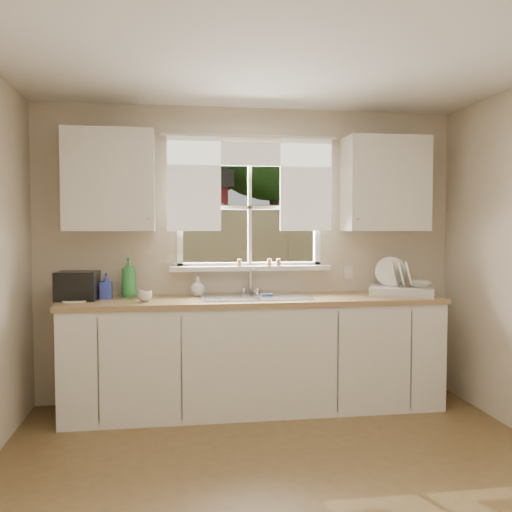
{
  "coord_description": "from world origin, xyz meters",
  "views": [
    {
      "loc": [
        -0.64,
        -2.63,
        1.48
      ],
      "look_at": [
        0.0,
        1.65,
        1.25
      ],
      "focal_mm": 38.0,
      "sensor_mm": 36.0,
      "label": 1
    }
  ],
  "objects": [
    {
      "name": "soap_bottle_a",
      "position": [
        -1.02,
        1.88,
        1.07
      ],
      "size": [
        0.15,
        0.15,
        0.33
      ],
      "primitive_type": "imported",
      "rotation": [
        0.0,
        0.0,
        -0.21
      ],
      "color": "#2E8C3E",
      "rests_on": "countertop"
    },
    {
      "name": "base_cabinets",
      "position": [
        0.0,
        1.68,
        0.43
      ],
      "size": [
        3.0,
        0.62,
        0.87
      ],
      "primitive_type": "cube",
      "color": "silver",
      "rests_on": "ground"
    },
    {
      "name": "dish_rack",
      "position": [
        1.25,
        1.69,
        0.97
      ],
      "size": [
        0.63,
        0.56,
        0.32
      ],
      "color": "silver",
      "rests_on": "countertop"
    },
    {
      "name": "sink",
      "position": [
        0.0,
        1.71,
        0.84
      ],
      "size": [
        0.88,
        0.52,
        0.4
      ],
      "color": "#B7B7BC",
      "rests_on": "countertop"
    },
    {
      "name": "soap_bottle_b",
      "position": [
        -1.19,
        1.8,
        1.01
      ],
      "size": [
        0.09,
        0.1,
        0.2
      ],
      "primitive_type": "imported",
      "rotation": [
        0.0,
        0.0,
        -0.01
      ],
      "color": "blue",
      "rests_on": "countertop"
    },
    {
      "name": "upper_cabinet_right",
      "position": [
        1.15,
        1.82,
        1.85
      ],
      "size": [
        0.7,
        0.33,
        0.8
      ],
      "primitive_type": "cube",
      "color": "silver",
      "rests_on": "room_walls"
    },
    {
      "name": "sill_jars",
      "position": [
        0.1,
        1.94,
        1.18
      ],
      "size": [
        0.38,
        0.04,
        0.06
      ],
      "color": "brown",
      "rests_on": "window"
    },
    {
      "name": "black_appliance",
      "position": [
        -1.4,
        1.75,
        1.02
      ],
      "size": [
        0.32,
        0.28,
        0.23
      ],
      "primitive_type": "cube",
      "rotation": [
        0.0,
        0.0,
        -0.06
      ],
      "color": "black",
      "rests_on": "countertop"
    },
    {
      "name": "room_walls",
      "position": [
        0.0,
        -0.07,
        1.24
      ],
      "size": [
        3.62,
        4.02,
        2.5
      ],
      "color": "beige",
      "rests_on": "ground"
    },
    {
      "name": "soap_bottle_c",
      "position": [
        -0.46,
        1.86,
        0.99
      ],
      "size": [
        0.14,
        0.14,
        0.16
      ],
      "primitive_type": "imported",
      "rotation": [
        0.0,
        0.0,
        0.17
      ],
      "color": "beige",
      "rests_on": "countertop"
    },
    {
      "name": "saucer",
      "position": [
        -1.4,
        1.66,
        0.92
      ],
      "size": [
        0.2,
        0.2,
        0.01
      ],
      "primitive_type": "cylinder",
      "color": "white",
      "rests_on": "countertop"
    },
    {
      "name": "cup",
      "position": [
        -0.87,
        1.58,
        0.95
      ],
      "size": [
        0.13,
        0.13,
        0.09
      ],
      "primitive_type": "imported",
      "rotation": [
        0.0,
        0.0,
        0.22
      ],
      "color": "silver",
      "rests_on": "countertop"
    },
    {
      "name": "backyard",
      "position": [
        0.58,
        8.42,
        3.46
      ],
      "size": [
        20.0,
        10.0,
        6.13
      ],
      "color": "#335421",
      "rests_on": "ground"
    },
    {
      "name": "ceiling",
      "position": [
        0.0,
        0.0,
        2.5
      ],
      "size": [
        3.6,
        4.0,
        0.02
      ],
      "primitive_type": "cube",
      "color": "silver",
      "rests_on": "room_walls"
    },
    {
      "name": "window",
      "position": [
        0.0,
        2.0,
        1.49
      ],
      "size": [
        1.38,
        0.16,
        1.06
      ],
      "color": "white",
      "rests_on": "room_walls"
    },
    {
      "name": "countertop",
      "position": [
        0.0,
        1.68,
        0.89
      ],
      "size": [
        3.04,
        0.65,
        0.04
      ],
      "primitive_type": "cube",
      "color": "#A17F50",
      "rests_on": "base_cabinets"
    },
    {
      "name": "wall_outlet",
      "position": [
        0.88,
        1.99,
        1.08
      ],
      "size": [
        0.08,
        0.01,
        0.12
      ],
      "primitive_type": "cube",
      "color": "beige",
      "rests_on": "room_walls"
    },
    {
      "name": "upper_cabinet_left",
      "position": [
        -1.15,
        1.82,
        1.85
      ],
      "size": [
        0.7,
        0.33,
        0.8
      ],
      "primitive_type": "cube",
      "color": "silver",
      "rests_on": "room_walls"
    },
    {
      "name": "curtains",
      "position": [
        0.0,
        1.95,
        1.93
      ],
      "size": [
        1.5,
        0.03,
        0.81
      ],
      "color": "white",
      "rests_on": "room_walls"
    },
    {
      "name": "bowl",
      "position": [
        1.39,
        1.64,
        1.0
      ],
      "size": [
        0.25,
        0.25,
        0.05
      ],
      "primitive_type": "imported",
      "rotation": [
        0.0,
        0.0,
        -0.36
      ],
      "color": "silver",
      "rests_on": "dish_rack"
    }
  ]
}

